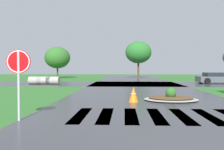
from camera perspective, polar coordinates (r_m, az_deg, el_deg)
asphalt_roadway at (r=13.93m, az=7.55°, el=-5.32°), size 9.12×80.00×0.01m
asphalt_cross_road at (r=26.14m, az=5.35°, el=-2.04°), size 90.00×8.21×0.01m
crosswalk_stripes at (r=8.96m, az=10.23°, el=-9.25°), size 5.85×3.02×0.01m
stop_sign at (r=8.40m, az=-20.80°, el=1.45°), size 0.76×0.13×2.28m
median_island at (r=13.25m, az=13.46°, el=-5.16°), size 2.81×2.37×0.68m
car_blue_compact at (r=28.83m, az=23.04°, el=-0.69°), size 4.31×2.33×1.19m
drainage_pipe_stack at (r=26.20m, az=-15.43°, el=-1.22°), size 3.14×0.86×0.79m
traffic_cone at (r=12.30m, az=4.98°, el=-4.54°), size 0.48×0.48×0.75m
background_treeline at (r=39.77m, az=-2.41°, el=4.49°), size 43.80×5.74×5.99m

